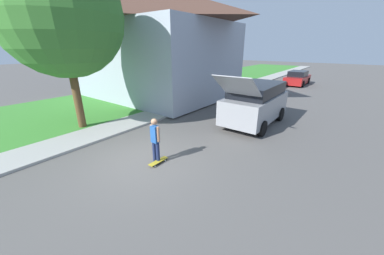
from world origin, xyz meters
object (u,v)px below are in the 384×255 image
Objects in this scene: lawn_tree_far at (199,35)px; car_down_street at (297,78)px; skateboard at (158,161)px; suv_parked at (255,103)px; skateboarder at (155,139)px; lawn_tree_near at (62,16)px.

car_down_street is (5.62, 10.27, -3.99)m from lawn_tree_far.
skateboard is at bearing -89.35° from car_down_street.
suv_parked reaches higher than car_down_street.
skateboard is at bearing -16.34° from skateboarder.
car_down_street is at bearing 94.72° from suv_parked.
suv_parked is at bearing 79.46° from skateboarder.
suv_parked is 3.18× the size of skateboarder.
car_down_street is at bearing 61.30° from lawn_tree_far.
lawn_tree_far is 12.37m from car_down_street.
suv_parked is at bearing 41.82° from lawn_tree_near.
car_down_street reaches higher than skateboard.
car_down_street is at bearing 90.65° from skateboard.
lawn_tree_far is at bearing 91.77° from lawn_tree_near.
lawn_tree_near is 1.18× the size of lawn_tree_far.
lawn_tree_near reaches higher than car_down_street.
lawn_tree_far is 12.55m from skateboarder.
suv_parked is 6.17m from skateboard.
car_down_street is 2.82× the size of skateboarder.
lawn_tree_near reaches higher than suv_parked.
suv_parked is 6.55× the size of skateboard.
skateboarder is at bearing 163.66° from skateboard.
skateboard is at bearing -1.69° from lawn_tree_near.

